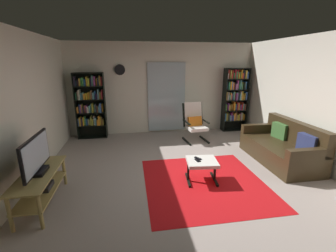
{
  "coord_description": "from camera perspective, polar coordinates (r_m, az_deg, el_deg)",
  "views": [
    {
      "loc": [
        -0.93,
        -3.78,
        2.08
      ],
      "look_at": [
        -0.18,
        0.78,
        0.77
      ],
      "focal_mm": 24.48,
      "sensor_mm": 36.0,
      "label": 1
    }
  ],
  "objects": [
    {
      "name": "glass_door_panel",
      "position": [
        6.78,
        -0.35,
        7.12
      ],
      "size": [
        1.1,
        0.01,
        2.0
      ],
      "primitive_type": "cube",
      "color": "silver"
    },
    {
      "name": "cell_phone",
      "position": [
        4.09,
        7.36,
        -8.45
      ],
      "size": [
        0.09,
        0.15,
        0.01
      ],
      "primitive_type": "cube",
      "rotation": [
        0.0,
        0.0,
        0.15
      ],
      "color": "black",
      "rests_on": "ottoman"
    },
    {
      "name": "ground_plane",
      "position": [
        4.42,
        4.05,
        -12.25
      ],
      "size": [
        7.02,
        7.02,
        0.0
      ],
      "primitive_type": "plane",
      "color": "#A99A91"
    },
    {
      "name": "ottoman",
      "position": [
        4.14,
        8.43,
        -9.32
      ],
      "size": [
        0.57,
        0.53,
        0.4
      ],
      "color": "white",
      "rests_on": "ground"
    },
    {
      "name": "wall_right",
      "position": [
        5.3,
        34.17,
        4.69
      ],
      "size": [
        0.06,
        6.0,
        2.6
      ],
      "primitive_type": "cube",
      "color": "silver",
      "rests_on": "ground"
    },
    {
      "name": "area_rug",
      "position": [
        4.24,
        8.99,
        -13.61
      ],
      "size": [
        2.08,
        2.16,
        0.01
      ],
      "primitive_type": "cube",
      "color": "red",
      "rests_on": "ground"
    },
    {
      "name": "bookshelf_near_sofa",
      "position": [
        7.27,
        16.35,
        6.79
      ],
      "size": [
        0.72,
        0.3,
        1.89
      ],
      "color": "black",
      "rests_on": "ground"
    },
    {
      "name": "tv_stand",
      "position": [
        3.95,
        -29.14,
        -12.41
      ],
      "size": [
        0.45,
        1.23,
        0.52
      ],
      "color": "tan",
      "rests_on": "ground"
    },
    {
      "name": "wall_back",
      "position": [
        6.79,
        -1.43,
        9.27
      ],
      "size": [
        5.6,
        0.06,
        2.6
      ],
      "primitive_type": "cube",
      "color": "silver",
      "rests_on": "ground"
    },
    {
      "name": "television",
      "position": [
        3.77,
        -30.01,
        -6.54
      ],
      "size": [
        0.2,
        0.92,
        0.55
      ],
      "color": "black",
      "rests_on": "tv_stand"
    },
    {
      "name": "lounge_armchair",
      "position": [
        6.18,
        6.63,
        1.27
      ],
      "size": [
        0.63,
        0.71,
        1.02
      ],
      "color": "black",
      "rests_on": "ground"
    },
    {
      "name": "bookshelf_near_tv",
      "position": [
        6.62,
        -18.74,
        5.29
      ],
      "size": [
        0.78,
        0.3,
        1.8
      ],
      "color": "black",
      "rests_on": "ground"
    },
    {
      "name": "leather_sofa",
      "position": [
        5.46,
        26.56,
        -4.82
      ],
      "size": [
        0.88,
        1.79,
        0.86
      ],
      "color": "#352715",
      "rests_on": "ground"
    },
    {
      "name": "wall_left",
      "position": [
        4.25,
        -33.77,
        2.61
      ],
      "size": [
        0.06,
        6.0,
        2.6
      ],
      "primitive_type": "cube",
      "color": "silver",
      "rests_on": "ground"
    },
    {
      "name": "tv_remote",
      "position": [
        4.16,
        7.46,
        -7.98
      ],
      "size": [
        0.11,
        0.14,
        0.02
      ],
      "primitive_type": "cube",
      "rotation": [
        0.0,
        0.0,
        0.57
      ],
      "color": "black",
      "rests_on": "ottoman"
    },
    {
      "name": "wall_clock",
      "position": [
        6.62,
        -11.93,
        13.54
      ],
      "size": [
        0.29,
        0.03,
        0.29
      ],
      "color": "silver"
    }
  ]
}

